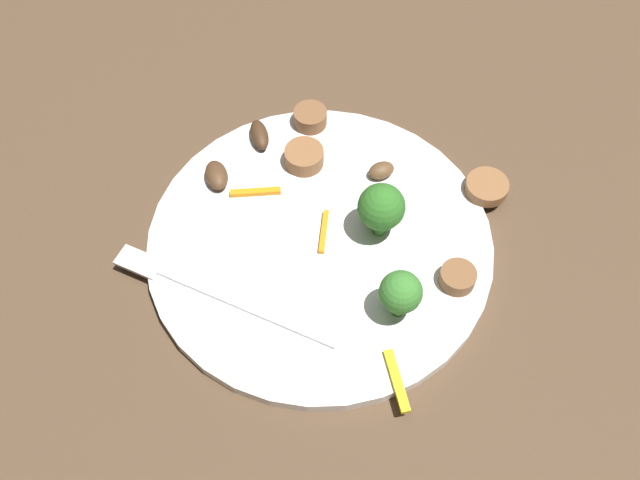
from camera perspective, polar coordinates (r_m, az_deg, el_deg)
ground_plane at (r=0.57m, az=-0.00°, el=-0.55°), size 1.40×1.40×0.00m
plate at (r=0.57m, az=-0.00°, el=-0.28°), size 0.27×0.27×0.01m
fork at (r=0.55m, az=-8.81°, el=-3.92°), size 0.18×0.02×0.00m
broccoli_floret_0 at (r=0.55m, az=4.80°, el=2.52°), size 0.04×0.04×0.05m
broccoli_floret_1 at (r=0.51m, az=6.30°, el=-4.10°), size 0.03×0.03×0.05m
sausage_slice_0 at (r=0.60m, az=-1.25°, el=6.49°), size 0.04×0.04×0.01m
sausage_slice_1 at (r=0.60m, az=12.85°, el=4.05°), size 0.04×0.04×0.01m
sausage_slice_2 at (r=0.55m, az=10.66°, el=-2.88°), size 0.03×0.03×0.01m
sausage_slice_3 at (r=0.63m, az=-0.76°, el=9.51°), size 0.03×0.03×0.01m
mushroom_0 at (r=0.60m, az=4.80°, el=5.42°), size 0.03×0.03×0.01m
mushroom_1 at (r=0.62m, az=-4.73°, el=8.16°), size 0.03×0.03×0.01m
mushroom_2 at (r=0.60m, az=-8.06°, el=5.01°), size 0.03×0.03×0.01m
pepper_strip_0 at (r=0.57m, az=0.34°, el=0.63°), size 0.02×0.04×0.00m
pepper_strip_1 at (r=0.51m, az=6.00°, el=-10.84°), size 0.03×0.04×0.00m
pepper_strip_2 at (r=0.59m, az=-5.04°, el=3.74°), size 0.04×0.03×0.00m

